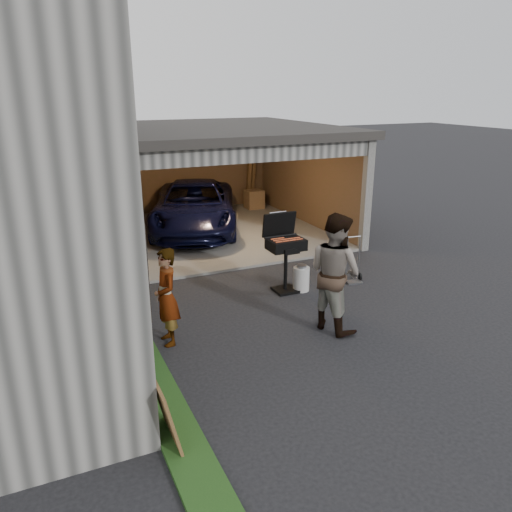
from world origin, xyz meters
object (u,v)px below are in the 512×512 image
(man, at_px, (335,272))
(bbq_grill, at_px, (285,247))
(minivan, at_px, (194,209))
(plywood_panel, at_px, (165,412))
(hand_truck, at_px, (353,273))
(propane_tank, at_px, (301,279))
(woman, at_px, (167,297))

(man, relative_size, bbq_grill, 1.28)
(minivan, xyz_separation_m, bbq_grill, (0.28, -4.86, 0.26))
(plywood_panel, distance_m, hand_truck, 5.82)
(minivan, bearing_deg, man, -67.57)
(propane_tank, xyz_separation_m, plywood_panel, (-3.61, -3.31, 0.17))
(plywood_panel, bearing_deg, propane_tank, 42.55)
(woman, bearing_deg, bbq_grill, 112.52)
(woman, relative_size, plywood_panel, 1.86)
(woman, height_order, man, man)
(bbq_grill, relative_size, hand_truck, 1.56)
(plywood_panel, bearing_deg, woman, 74.38)
(man, bearing_deg, hand_truck, -58.38)
(man, bearing_deg, bbq_grill, -14.90)
(bbq_grill, bearing_deg, woman, -156.84)
(propane_tank, bearing_deg, man, -101.10)
(minivan, height_order, woman, woman)
(bbq_grill, distance_m, propane_tank, 0.75)
(bbq_grill, bearing_deg, minivan, 93.34)
(man, distance_m, bbq_grill, 1.76)
(woman, bearing_deg, man, 76.14)
(minivan, bearing_deg, plywood_panel, -89.91)
(woman, height_order, bbq_grill, woman)
(bbq_grill, height_order, propane_tank, bbq_grill)
(woman, bearing_deg, propane_tank, 108.20)
(man, height_order, plywood_panel, man)
(woman, height_order, propane_tank, woman)
(hand_truck, bearing_deg, woman, -158.20)
(bbq_grill, relative_size, plywood_panel, 1.85)
(propane_tank, height_order, plywood_panel, plywood_panel)
(minivan, height_order, man, man)
(woman, height_order, hand_truck, woman)
(man, bearing_deg, propane_tank, -25.68)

